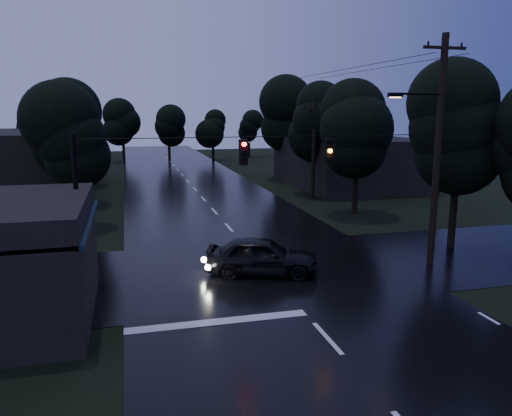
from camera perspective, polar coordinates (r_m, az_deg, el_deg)
name	(u,v)px	position (r m, az deg, el deg)	size (l,w,h in m)	color
main_road	(203,199)	(39.12, -6.03, 1.01)	(12.00, 120.00, 0.02)	black
cross_street	(265,269)	(21.97, 1.09, -6.99)	(60.00, 9.00, 0.02)	black
building_far_right	(348,162)	(46.69, 10.46, 5.25)	(10.00, 14.00, 4.40)	black
building_far_left	(30,160)	(49.01, -24.40, 5.07)	(10.00, 16.00, 5.00)	black
utility_pole_main	(436,147)	(23.19, 19.89, 6.59)	(3.50, 0.30, 10.00)	black
utility_pole_far	(314,149)	(38.81, 6.60, 6.69)	(2.00, 0.30, 7.50)	black
anchor_pole_left	(78,216)	(19.57, -19.70, -0.81)	(0.18, 0.18, 6.00)	black
span_signals	(286,150)	(20.14, 3.45, 6.59)	(15.00, 0.37, 1.12)	black
tree_corner_near	(460,128)	(26.28, 22.25, 8.49)	(4.48, 4.48, 9.44)	black
tree_left_a	(64,139)	(30.33, -21.06, 7.39)	(3.92, 3.92, 8.26)	black
tree_left_b	(68,127)	(38.33, -20.71, 8.61)	(4.20, 4.20, 8.85)	black
tree_left_c	(72,120)	(48.33, -20.24, 9.46)	(4.48, 4.48, 9.44)	black
tree_right_a	(358,129)	(33.50, 11.53, 8.83)	(4.20, 4.20, 8.85)	black
tree_right_b	(320,121)	(41.05, 7.37, 9.87)	(4.48, 4.48, 9.44)	black
tree_right_c	(289,115)	(50.65, 3.75, 10.58)	(4.76, 4.76, 10.03)	black
car	(262,256)	(21.09, 0.69, -5.48)	(1.89, 4.70, 1.60)	black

